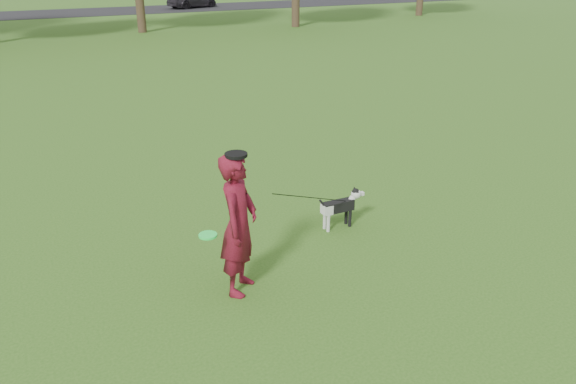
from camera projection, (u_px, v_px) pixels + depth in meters
ground at (280, 255)px, 8.41m from camera, size 120.00×120.00×0.00m
road at (47, 14)px, 41.38m from camera, size 120.00×7.00×0.02m
man at (239, 225)px, 7.19m from camera, size 0.80×0.83×1.92m
dog at (341, 205)px, 9.12m from camera, size 0.86×0.17×0.65m
car_right at (192, 0)px, 45.67m from camera, size 4.64×3.09×1.25m
man_held_items at (314, 198)px, 8.16m from camera, size 2.87×1.25×1.49m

